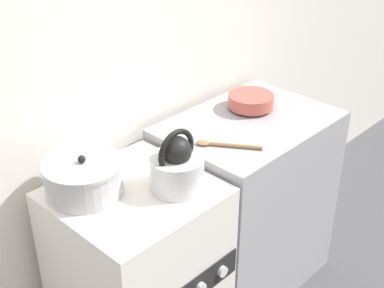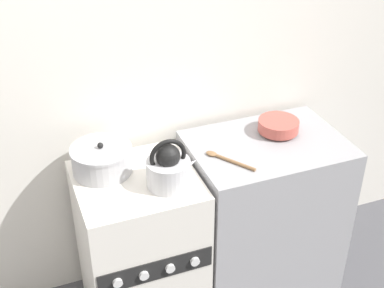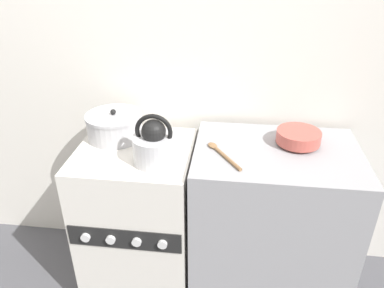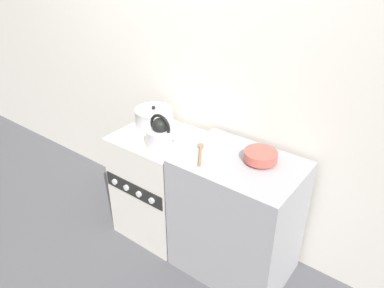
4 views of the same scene
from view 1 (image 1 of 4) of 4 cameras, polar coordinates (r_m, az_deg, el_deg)
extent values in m
cube|color=silver|center=(2.03, -13.46, 8.32)|extent=(7.00, 0.06, 2.50)
cube|color=silver|center=(2.21, -5.64, -14.24)|extent=(0.56, 0.53, 0.86)
cylinder|color=silver|center=(2.03, 0.96, -15.10)|extent=(0.04, 0.02, 0.04)
cylinder|color=silver|center=(2.09, 3.27, -13.42)|extent=(0.04, 0.02, 0.04)
cube|color=#99999E|center=(2.59, 5.71, -6.33)|extent=(0.77, 0.55, 0.89)
cylinder|color=silver|center=(1.92, -1.63, -3.10)|extent=(0.20, 0.20, 0.13)
sphere|color=black|center=(1.87, -1.67, -0.75)|extent=(0.11, 0.11, 0.11)
torus|color=black|center=(1.87, -1.67, -0.78)|extent=(0.17, 0.02, 0.17)
cone|color=silver|center=(1.97, 0.30, -1.57)|extent=(0.10, 0.04, 0.08)
cylinder|color=#B2B2B7|center=(1.93, -11.44, -3.74)|extent=(0.28, 0.28, 0.11)
cylinder|color=#B2B2B7|center=(1.90, -11.63, -2.13)|extent=(0.28, 0.28, 0.01)
sphere|color=black|center=(1.89, -11.69, -1.59)|extent=(0.03, 0.03, 0.03)
cylinder|color=#B75147|center=(2.47, 6.24, 3.89)|extent=(0.09, 0.09, 0.01)
cylinder|color=#B75147|center=(2.45, 6.29, 4.63)|extent=(0.21, 0.21, 0.06)
cylinder|color=olive|center=(2.14, 4.73, -0.21)|extent=(0.13, 0.18, 0.02)
ellipsoid|color=olive|center=(2.15, 1.19, 0.10)|extent=(0.06, 0.07, 0.02)
camera|label=2|loc=(0.93, 106.05, 15.10)|focal=50.00mm
camera|label=3|loc=(1.51, 54.51, 9.71)|focal=35.00mm
camera|label=4|loc=(2.66, 59.33, 20.39)|focal=35.00mm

